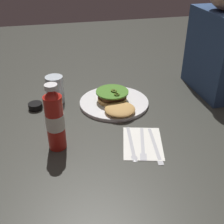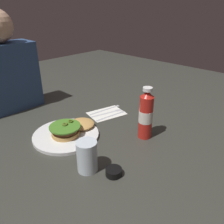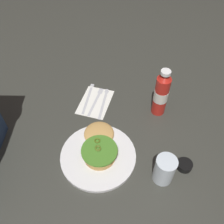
% 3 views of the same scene
% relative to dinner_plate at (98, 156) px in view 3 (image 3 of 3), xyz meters
% --- Properties ---
extents(ground_plane, '(3.00, 3.00, 0.00)m').
position_rel_dinner_plate_xyz_m(ground_plane, '(0.05, -0.10, -0.01)').
color(ground_plane, '#35362F').
extents(dinner_plate, '(0.30, 0.30, 0.01)m').
position_rel_dinner_plate_xyz_m(dinner_plate, '(0.00, 0.00, 0.00)').
color(dinner_plate, white).
rests_on(dinner_plate, ground_plane).
extents(burger_sandwich, '(0.23, 0.14, 0.05)m').
position_rel_dinner_plate_xyz_m(burger_sandwich, '(0.03, -0.00, 0.03)').
color(burger_sandwich, tan).
rests_on(burger_sandwich, dinner_plate).
extents(ketchup_bottle, '(0.06, 0.06, 0.24)m').
position_rel_dinner_plate_xyz_m(ketchup_bottle, '(0.25, -0.26, 0.10)').
color(ketchup_bottle, red).
rests_on(ketchup_bottle, ground_plane).
extents(water_glass, '(0.07, 0.07, 0.12)m').
position_rel_dinner_plate_xyz_m(water_glass, '(-0.08, -0.24, 0.05)').
color(water_glass, silver).
rests_on(water_glass, ground_plane).
extents(condiment_cup, '(0.06, 0.06, 0.03)m').
position_rel_dinner_plate_xyz_m(condiment_cup, '(-0.04, -0.33, 0.01)').
color(condiment_cup, black).
rests_on(condiment_cup, ground_plane).
extents(napkin, '(0.22, 0.18, 0.00)m').
position_rel_dinner_plate_xyz_m(napkin, '(0.29, 0.03, -0.01)').
color(napkin, white).
rests_on(napkin, ground_plane).
extents(spoon_utensil, '(0.20, 0.05, 0.00)m').
position_rel_dinner_plate_xyz_m(spoon_utensil, '(0.31, -0.01, -0.00)').
color(spoon_utensil, silver).
rests_on(spoon_utensil, napkin).
extents(fork_utensil, '(0.18, 0.07, 0.00)m').
position_rel_dinner_plate_xyz_m(fork_utensil, '(0.31, 0.03, -0.00)').
color(fork_utensil, silver).
rests_on(fork_utensil, napkin).
extents(butter_knife, '(0.20, 0.05, 0.00)m').
position_rel_dinner_plate_xyz_m(butter_knife, '(0.33, 0.07, -0.00)').
color(butter_knife, silver).
rests_on(butter_knife, napkin).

